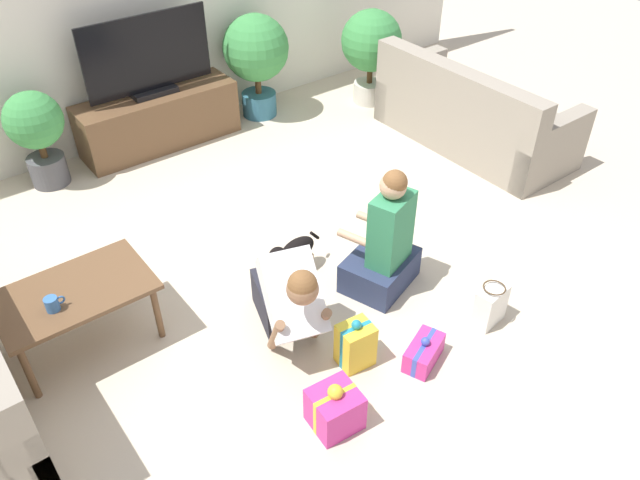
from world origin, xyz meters
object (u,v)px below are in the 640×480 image
object	(u,v)px
potted_plant_back_left	(36,130)
dog	(292,252)
person_sitting	(385,247)
person_kneeling	(288,298)
tv	(148,60)
gift_box_c	(424,352)
gift_bag_a	(490,305)
mug	(52,304)
gift_box_a	(355,345)
gift_box_b	(335,408)
sofa_right	(471,116)
potted_plant_back_right	(256,54)
tv_console	(159,119)
coffee_table	(75,297)
potted_plant_corner_right	(371,45)

from	to	relation	value
potted_plant_back_left	dog	size ratio (longest dim) A/B	1.77
person_sitting	dog	size ratio (longest dim) A/B	1.98
person_kneeling	tv	bearing A→B (deg)	97.93
gift_box_c	gift_bag_a	world-z (taller)	gift_bag_a
person_kneeling	mug	bearing A→B (deg)	169.54
tv	gift_box_c	world-z (taller)	tv
dog	gift_bag_a	world-z (taller)	gift_bag_a
gift_bag_a	gift_box_c	bearing A→B (deg)	178.63
gift_box_a	gift_box_c	xyz separation A→B (m)	(0.35, -0.26, -0.08)
gift_bag_a	potted_plant_back_left	bearing A→B (deg)	116.42
person_kneeling	gift_box_a	xyz separation A→B (m)	(0.20, -0.43, -0.19)
potted_plant_back_left	gift_box_b	distance (m)	3.60
gift_box_a	person_kneeling	bearing A→B (deg)	114.93
sofa_right	potted_plant_back_right	size ratio (longest dim) A/B	1.82
gift_bag_a	tv_console	bearing A→B (deg)	100.20
coffee_table	dog	distance (m)	1.50
gift_box_a	mug	size ratio (longest dim) A/B	3.03
gift_box_c	coffee_table	bearing A→B (deg)	138.39
gift_bag_a	potted_plant_corner_right	bearing A→B (deg)	62.51
dog	gift_box_a	distance (m)	0.96
tv	gift_bag_a	xyz separation A→B (m)	(0.65, -3.59, -0.71)
person_kneeling	gift_box_a	bearing A→B (deg)	-47.33
potted_plant_back_left	person_sitting	world-z (taller)	person_sitting
tv_console	gift_box_a	bearing A→B (deg)	-95.17
potted_plant_back_right	person_sitting	bearing A→B (deg)	-105.49
potted_plant_back_left	dog	distance (m)	2.56
potted_plant_back_left	gift_box_c	world-z (taller)	potted_plant_back_left
sofa_right	potted_plant_back_left	size ratio (longest dim) A/B	2.24
tv	potted_plant_back_right	bearing A→B (deg)	-2.57
tv_console	person_sitting	size ratio (longest dim) A/B	1.57
sofa_right	gift_box_a	size ratio (longest dim) A/B	5.32
potted_plant_corner_right	person_sitting	distance (m)	3.05
sofa_right	potted_plant_corner_right	size ratio (longest dim) A/B	1.93
person_sitting	dog	xyz separation A→B (m)	(-0.44, 0.49, -0.14)
gift_box_b	gift_bag_a	distance (m)	1.33
potted_plant_back_right	gift_bag_a	bearing A→B (deg)	-97.52
tv	potted_plant_back_right	xyz separation A→B (m)	(1.11, -0.05, -0.19)
tv	gift_box_a	distance (m)	3.40
potted_plant_back_left	gift_box_c	bearing A→B (deg)	-71.78
gift_bag_a	gift_box_b	bearing A→B (deg)	-179.56
tv	gift_box_a	bearing A→B (deg)	-95.17
tv	gift_box_c	bearing A→B (deg)	-89.24
gift_bag_a	mug	xyz separation A→B (m)	(-2.37, 1.36, 0.36)
sofa_right	mug	bearing A→B (deg)	95.53
potted_plant_back_left	dog	bearing A→B (deg)	-66.69
gift_box_a	gift_bag_a	xyz separation A→B (m)	(0.95, -0.27, -0.01)
potted_plant_corner_right	tv_console	bearing A→B (deg)	167.03
person_kneeling	gift_box_a	world-z (taller)	person_kneeling
mug	gift_box_c	bearing A→B (deg)	-37.19
coffee_table	mug	bearing A→B (deg)	-145.62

